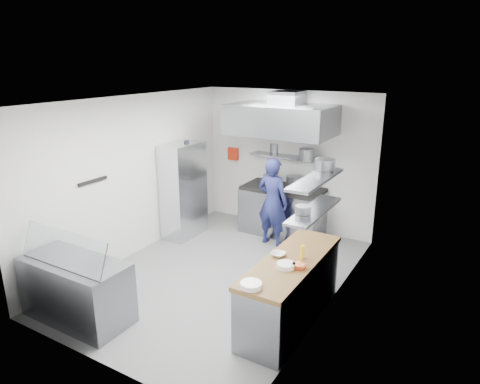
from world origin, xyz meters
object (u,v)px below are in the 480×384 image
Objects in this scene: chef at (273,202)px; wire_rack at (184,190)px; gas_range at (282,212)px; display_case at (77,290)px.

chef is 0.90× the size of wire_rack.
display_case is (-1.10, -4.10, -0.03)m from gas_range.
chef is at bearing -84.11° from gas_range.
chef reaches higher than display_case.
chef is at bearing 71.76° from display_case.
wire_rack is 3.12m from display_case.
gas_range is at bearing 74.98° from display_case.
gas_range reaches higher than display_case.
chef is 1.76m from wire_rack.
chef is 1.11× the size of display_case.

